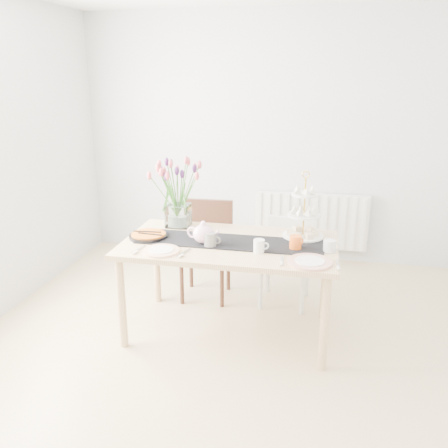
% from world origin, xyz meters
% --- Properties ---
extents(room_shell, '(4.50, 4.50, 4.50)m').
position_xyz_m(room_shell, '(0.00, 0.00, 1.30)').
color(room_shell, tan).
rests_on(room_shell, ground).
extents(radiator, '(1.20, 0.08, 0.60)m').
position_xyz_m(radiator, '(0.50, 2.19, 0.45)').
color(radiator, white).
rests_on(radiator, room_shell).
extents(dining_table, '(1.60, 0.90, 0.75)m').
position_xyz_m(dining_table, '(-0.06, 0.51, 0.67)').
color(dining_table, tan).
rests_on(dining_table, ground).
extents(chair_brown, '(0.45, 0.45, 0.87)m').
position_xyz_m(chair_brown, '(-0.40, 1.15, 0.51)').
color(chair_brown, '#341B13').
rests_on(chair_brown, ground).
extents(chair_white, '(0.42, 0.42, 0.75)m').
position_xyz_m(chair_white, '(0.32, 1.17, 0.43)').
color(chair_white, silver).
rests_on(chair_white, ground).
extents(table_runner, '(1.40, 0.35, 0.01)m').
position_xyz_m(table_runner, '(-0.06, 0.51, 0.75)').
color(table_runner, black).
rests_on(table_runner, dining_table).
extents(tulip_vase, '(0.67, 0.67, 0.57)m').
position_xyz_m(tulip_vase, '(-0.56, 0.82, 1.12)').
color(tulip_vase, silver).
rests_on(tulip_vase, dining_table).
extents(cake_stand, '(0.32, 0.32, 0.47)m').
position_xyz_m(cake_stand, '(0.47, 0.74, 0.88)').
color(cake_stand, gold).
rests_on(cake_stand, dining_table).
extents(teapot, '(0.29, 0.25, 0.17)m').
position_xyz_m(teapot, '(-0.25, 0.44, 0.83)').
color(teapot, white).
rests_on(teapot, dining_table).
extents(cream_jug, '(0.10, 0.10, 0.09)m').
position_xyz_m(cream_jug, '(0.67, 0.46, 0.79)').
color(cream_jug, silver).
rests_on(cream_jug, dining_table).
extents(tart_tin, '(0.30, 0.30, 0.04)m').
position_xyz_m(tart_tin, '(-0.70, 0.48, 0.77)').
color(tart_tin, black).
rests_on(tart_tin, dining_table).
extents(mug_grey, '(0.09, 0.09, 0.11)m').
position_xyz_m(mug_grey, '(-0.18, 0.39, 0.80)').
color(mug_grey, slate).
rests_on(mug_grey, dining_table).
extents(mug_white, '(0.10, 0.10, 0.09)m').
position_xyz_m(mug_white, '(0.18, 0.35, 0.80)').
color(mug_white, white).
rests_on(mug_white, dining_table).
extents(mug_orange, '(0.12, 0.12, 0.10)m').
position_xyz_m(mug_orange, '(0.43, 0.46, 0.80)').
color(mug_orange, orange).
rests_on(mug_orange, dining_table).
extents(plate_left, '(0.32, 0.32, 0.01)m').
position_xyz_m(plate_left, '(-0.50, 0.21, 0.76)').
color(plate_left, white).
rests_on(plate_left, dining_table).
extents(plate_right, '(0.33, 0.33, 0.02)m').
position_xyz_m(plate_right, '(0.54, 0.21, 0.76)').
color(plate_right, silver).
rests_on(plate_right, dining_table).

